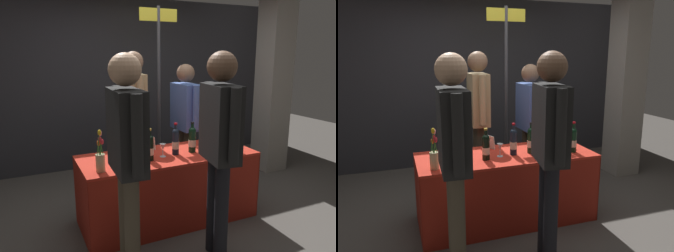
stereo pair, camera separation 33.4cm
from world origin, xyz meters
TOP-DOWN VIEW (x-y plane):
  - ground_plane at (0.00, 0.00)m, footprint 12.00×12.00m
  - back_partition at (0.00, 2.07)m, footprint 6.63×0.12m
  - concrete_pillar at (2.11, 0.81)m, footprint 0.39×0.39m
  - tasting_table at (0.00, 0.00)m, footprint 1.83×0.73m
  - featured_wine_bottle at (0.70, -0.16)m, footprint 0.07×0.07m
  - display_bottle_0 at (0.54, 0.16)m, footprint 0.07×0.07m
  - display_bottle_1 at (0.26, -0.04)m, footprint 0.08×0.08m
  - display_bottle_2 at (0.56, -0.09)m, footprint 0.07×0.07m
  - display_bottle_3 at (-0.25, -0.11)m, footprint 0.08×0.08m
  - display_bottle_4 at (0.07, -0.04)m, footprint 0.07×0.07m
  - wine_glass_near_vendor at (0.75, 0.02)m, footprint 0.08×0.08m
  - wine_glass_mid at (-0.08, -0.06)m, footprint 0.06×0.06m
  - wine_glass_near_taster at (-0.42, 0.11)m, footprint 0.07×0.07m
  - flower_vase at (-0.76, -0.21)m, footprint 0.08×0.08m
  - brochure_stand at (-0.10, 0.25)m, footprint 0.09×0.15m
  - vendor_presenter at (-0.08, 0.80)m, footprint 0.25×0.61m
  - vendor_assistant at (0.54, 0.64)m, footprint 0.22×0.60m
  - taster_foreground_right at (0.11, -0.77)m, footprint 0.28×0.59m
  - taster_foreground_left at (-0.66, -0.69)m, footprint 0.24×0.64m
  - booth_signpost at (0.41, 1.18)m, footprint 0.54×0.04m

SIDE VIEW (x-z plane):
  - ground_plane at x=0.00m, z-range 0.00..0.00m
  - tasting_table at x=0.00m, z-range 0.15..0.88m
  - brochure_stand at x=-0.10m, z-range 0.73..0.88m
  - wine_glass_near_vendor at x=0.75m, z-range 0.76..0.88m
  - wine_glass_mid at x=-0.08m, z-range 0.76..0.90m
  - wine_glass_near_taster at x=-0.42m, z-range 0.77..0.92m
  - display_bottle_2 at x=0.56m, z-range 0.71..1.01m
  - flower_vase at x=-0.76m, z-range 0.67..1.05m
  - display_bottle_3 at x=-0.25m, z-range 0.71..1.03m
  - featured_wine_bottle at x=0.70m, z-range 0.71..1.04m
  - display_bottle_1 at x=0.26m, z-range 0.71..1.04m
  - display_bottle_4 at x=0.07m, z-range 0.71..1.04m
  - display_bottle_0 at x=0.54m, z-range 0.71..1.04m
  - vendor_assistant at x=0.54m, z-range 0.17..1.80m
  - taster_foreground_left at x=-0.66m, z-range 0.20..1.97m
  - taster_foreground_right at x=0.11m, z-range 0.19..1.98m
  - vendor_presenter at x=-0.08m, z-range 0.20..1.98m
  - back_partition at x=0.00m, z-range 0.00..2.59m
  - booth_signpost at x=0.41m, z-range 0.25..2.62m
  - concrete_pillar at x=2.11m, z-range 0.00..3.30m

